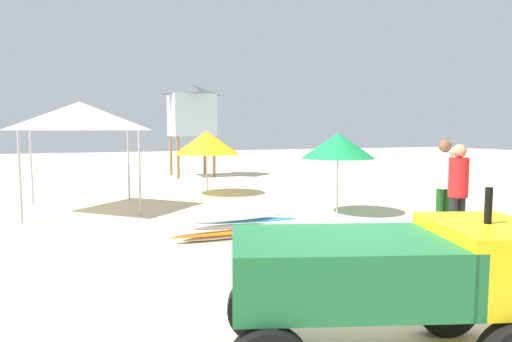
{
  "coord_description": "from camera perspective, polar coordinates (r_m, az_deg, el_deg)",
  "views": [
    {
      "loc": [
        -2.88,
        -4.35,
        1.95
      ],
      "look_at": [
        0.34,
        3.74,
        1.18
      ],
      "focal_mm": 31.19,
      "sensor_mm": 36.0,
      "label": 1
    }
  ],
  "objects": [
    {
      "name": "beach_umbrella_left",
      "position": [
        10.68,
        10.47,
        3.23
      ],
      "size": [
        1.73,
        1.73,
        1.93
      ],
      "color": "beige",
      "rests_on": "ground"
    },
    {
      "name": "beach_umbrella_far",
      "position": [
        13.96,
        -6.33,
        3.64
      ],
      "size": [
        2.06,
        2.06,
        1.98
      ],
      "color": "beige",
      "rests_on": "ground"
    },
    {
      "name": "popup_canopy",
      "position": [
        11.75,
        -21.61,
        6.55
      ],
      "size": [
        2.52,
        2.52,
        2.68
      ],
      "color": "#B2B2B7",
      "rests_on": "ground"
    },
    {
      "name": "surfboard_pile",
      "position": [
        8.31,
        -2.68,
        -7.11
      ],
      "size": [
        2.67,
        0.72,
        0.4
      ],
      "color": "white",
      "rests_on": "ground"
    },
    {
      "name": "ground",
      "position": [
        5.57,
        11.46,
        -15.56
      ],
      "size": [
        80.0,
        80.0,
        0.0
      ],
      "primitive_type": "plane",
      "color": "beige"
    },
    {
      "name": "lifeguard_near_center",
      "position": [
        8.29,
        24.5,
        -1.94
      ],
      "size": [
        0.32,
        0.32,
        1.75
      ],
      "color": "black",
      "rests_on": "ground"
    },
    {
      "name": "lifeguard_near_left",
      "position": [
        9.24,
        22.95,
        -0.99
      ],
      "size": [
        0.32,
        0.32,
        1.8
      ],
      "color": "#194C19",
      "rests_on": "ground"
    },
    {
      "name": "lifeguard_tower",
      "position": [
        19.73,
        -8.28,
        7.75
      ],
      "size": [
        1.98,
        1.98,
        4.01
      ],
      "color": "olive",
      "rests_on": "ground"
    },
    {
      "name": "utility_cart",
      "position": [
        3.9,
        16.8,
        -12.59
      ],
      "size": [
        2.8,
        1.98,
        1.5
      ],
      "color": "#1E6B38",
      "rests_on": "ground"
    }
  ]
}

